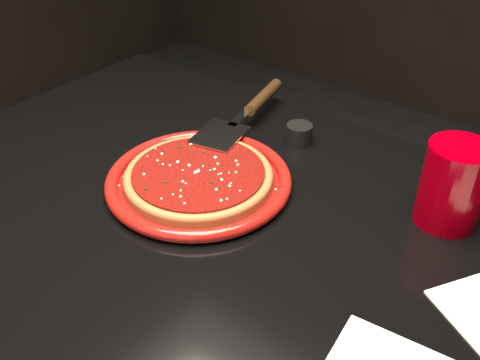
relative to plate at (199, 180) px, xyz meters
The scene contains 9 objects.
plate is the anchor object (origin of this frame).
pizza_crust 0.00m from the plate, 26.57° to the right, with size 0.24×0.24×0.01m, color brown.
pizza_crust_rim 0.01m from the plate, 26.57° to the right, with size 0.24×0.24×0.02m, color brown.
pizza_sauce 0.01m from the plate, 45.00° to the right, with size 0.21×0.21×0.01m, color maroon.
parmesan_dusting 0.02m from the plate, 56.31° to the right, with size 0.20×0.20×0.01m, color beige, non-canonical shape.
basil_flecks 0.02m from the plate, 45.00° to the right, with size 0.19×0.19×0.00m, color black, non-canonical shape.
pizza_server 0.20m from the plate, 104.77° to the left, with size 0.09×0.33×0.02m, color silver, non-canonical shape.
cup 0.38m from the plate, 24.09° to the left, with size 0.09×0.09×0.13m, color #7F000A.
ramekin 0.22m from the plate, 75.65° to the left, with size 0.05×0.05×0.04m, color black.
Camera 1 is at (0.37, -0.46, 1.25)m, focal length 40.00 mm.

